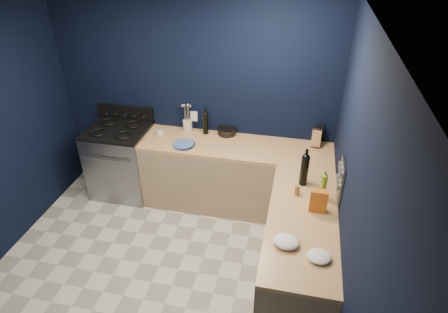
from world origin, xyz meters
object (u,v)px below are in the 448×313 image
(knife_block, at_px, (316,137))
(plate_stack, at_px, (184,144))
(gas_range, at_px, (122,162))
(crouton_bag, at_px, (318,201))
(utensil_crock, at_px, (188,125))

(knife_block, bearing_deg, plate_stack, -162.95)
(gas_range, relative_size, crouton_bag, 4.01)
(utensil_crock, distance_m, crouton_bag, 2.06)
(plate_stack, bearing_deg, utensil_crock, 99.35)
(gas_range, relative_size, plate_stack, 3.69)
(gas_range, bearing_deg, crouton_bag, -22.01)
(utensil_crock, height_order, knife_block, knife_block)
(crouton_bag, bearing_deg, plate_stack, 152.17)
(plate_stack, xyz_separation_m, knife_block, (1.54, 0.36, 0.08))
(plate_stack, height_order, knife_block, knife_block)
(gas_range, xyz_separation_m, crouton_bag, (2.49, -1.01, 0.55))
(utensil_crock, xyz_separation_m, crouton_bag, (1.63, -1.26, 0.04))
(plate_stack, height_order, utensil_crock, utensil_crock)
(utensil_crock, relative_size, crouton_bag, 0.64)
(utensil_crock, bearing_deg, crouton_bag, -37.66)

